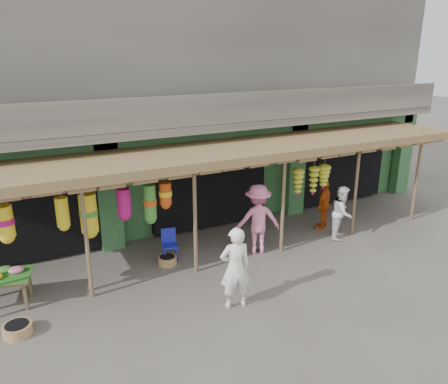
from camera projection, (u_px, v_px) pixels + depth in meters
name	position (u px, v px, depth m)	size (l,w,h in m)	color
ground	(245.00, 255.00, 11.54)	(80.00, 80.00, 0.00)	#514C47
building	(174.00, 106.00, 14.59)	(16.40, 6.80, 7.00)	gray
awning	(226.00, 155.00, 11.34)	(14.00, 2.70, 2.79)	brown
blue_chair	(169.00, 242.00, 11.28)	(0.45, 0.45, 0.80)	#1C22B7
basket_mid	(18.00, 329.00, 8.32)	(0.54, 0.54, 0.21)	brown
basket_right	(167.00, 260.00, 11.03)	(0.47, 0.47, 0.21)	#9A8248
person_front	(235.00, 268.00, 9.00)	(0.65, 0.43, 1.79)	white
person_right	(342.00, 212.00, 12.40)	(0.75, 0.59, 1.55)	white
person_vendor	(324.00, 204.00, 13.08)	(0.90, 0.37, 1.53)	#CA5113
person_shopper	(258.00, 219.00, 11.45)	(1.22, 0.70, 1.89)	pink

